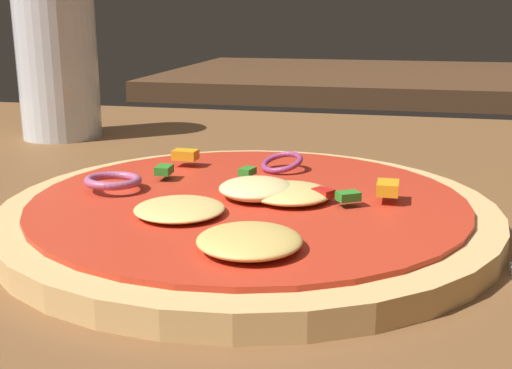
% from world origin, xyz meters
% --- Properties ---
extents(dining_table, '(1.29, 0.94, 0.04)m').
position_xyz_m(dining_table, '(0.00, 0.00, 0.02)').
color(dining_table, brown).
rests_on(dining_table, ground).
extents(pizza, '(0.30, 0.30, 0.03)m').
position_xyz_m(pizza, '(-0.05, 0.02, 0.05)').
color(pizza, tan).
rests_on(pizza, dining_table).
extents(beer_glass, '(0.08, 0.08, 0.15)m').
position_xyz_m(beer_glass, '(-0.30, 0.26, 0.10)').
color(beer_glass, silver).
rests_on(beer_glass, dining_table).
extents(background_table, '(0.89, 0.63, 0.04)m').
position_xyz_m(background_table, '(-0.01, 1.07, 0.02)').
color(background_table, '#4C301C').
rests_on(background_table, ground).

